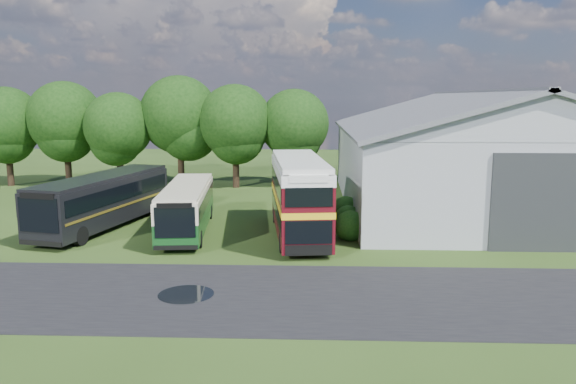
{
  "coord_description": "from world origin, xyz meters",
  "views": [
    {
      "loc": [
        3.34,
        -23.98,
        7.68
      ],
      "look_at": [
        2.11,
        8.0,
        2.29
      ],
      "focal_mm": 35.0,
      "sensor_mm": 36.0,
      "label": 1
    }
  ],
  "objects_px": {
    "storage_shed": "(475,148)",
    "bus_maroon_double": "(299,197)",
    "bus_dark_single": "(103,200)",
    "bus_green_single": "(187,207)"
  },
  "relations": [
    {
      "from": "bus_maroon_double",
      "to": "bus_dark_single",
      "type": "relative_size",
      "value": 0.89
    },
    {
      "from": "bus_green_single",
      "to": "bus_dark_single",
      "type": "bearing_deg",
      "value": 164.02
    },
    {
      "from": "bus_maroon_double",
      "to": "storage_shed",
      "type": "bearing_deg",
      "value": 30.61
    },
    {
      "from": "bus_maroon_double",
      "to": "bus_dark_single",
      "type": "bearing_deg",
      "value": 165.81
    },
    {
      "from": "storage_shed",
      "to": "bus_maroon_double",
      "type": "xyz_separation_m",
      "value": [
        -12.24,
        -9.2,
        -1.97
      ]
    },
    {
      "from": "storage_shed",
      "to": "bus_green_single",
      "type": "bearing_deg",
      "value": -155.45
    },
    {
      "from": "storage_shed",
      "to": "bus_green_single",
      "type": "distance_m",
      "value": 20.73
    },
    {
      "from": "bus_green_single",
      "to": "storage_shed",
      "type": "bearing_deg",
      "value": 18.91
    },
    {
      "from": "storage_shed",
      "to": "bus_dark_single",
      "type": "bearing_deg",
      "value": -162.39
    },
    {
      "from": "bus_green_single",
      "to": "bus_maroon_double",
      "type": "relative_size",
      "value": 0.97
    }
  ]
}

